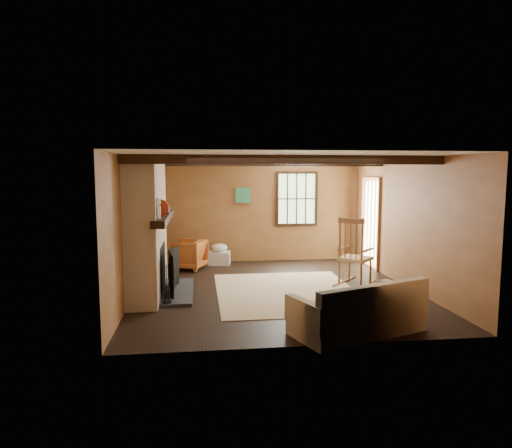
{
  "coord_description": "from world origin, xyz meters",
  "views": [
    {
      "loc": [
        -1.35,
        -8.07,
        2.14
      ],
      "look_at": [
        -0.28,
        0.4,
        1.17
      ],
      "focal_mm": 32.0,
      "sensor_mm": 36.0,
      "label": 1
    }
  ],
  "objects": [
    {
      "name": "ground",
      "position": [
        0.0,
        0.0,
        0.0
      ],
      "size": [
        5.5,
        5.5,
        0.0
      ],
      "primitive_type": "plane",
      "color": "black",
      "rests_on": "ground"
    },
    {
      "name": "rug",
      "position": [
        0.2,
        -0.2,
        0.0
      ],
      "size": [
        2.5,
        3.0,
        0.01
      ],
      "primitive_type": "cube",
      "color": "#CBAE87",
      "rests_on": "ground"
    },
    {
      "name": "firewood_pile",
      "position": [
        -2.11,
        2.59,
        0.11
      ],
      "size": [
        0.62,
        0.11,
        0.22
      ],
      "color": "brown",
      "rests_on": "ground"
    },
    {
      "name": "laundry_basket",
      "position": [
        -0.9,
        2.41,
        0.15
      ],
      "size": [
        0.55,
        0.44,
        0.3
      ],
      "primitive_type": "cube",
      "rotation": [
        0.0,
        0.0,
        -0.13
      ],
      "color": "white",
      "rests_on": "ground"
    },
    {
      "name": "room_envelope",
      "position": [
        0.22,
        0.26,
        1.63
      ],
      "size": [
        5.02,
        5.52,
        2.44
      ],
      "color": "#995F36",
      "rests_on": "ground"
    },
    {
      "name": "sofa",
      "position": [
        0.77,
        -2.39,
        0.26
      ],
      "size": [
        1.97,
        1.38,
        0.73
      ],
      "rotation": [
        0.0,
        0.0,
        0.36
      ],
      "color": "beige",
      "rests_on": "ground"
    },
    {
      "name": "basket_pillow",
      "position": [
        -0.9,
        2.41,
        0.4
      ],
      "size": [
        0.42,
        0.36,
        0.19
      ],
      "primitive_type": "ellipsoid",
      "rotation": [
        0.0,
        0.0,
        0.14
      ],
      "color": "beige",
      "rests_on": "laundry_basket"
    },
    {
      "name": "fireplace",
      "position": [
        -2.23,
        -0.0,
        1.1
      ],
      "size": [
        1.02,
        2.3,
        2.4
      ],
      "color": "brown",
      "rests_on": "ground"
    },
    {
      "name": "rocking_chair",
      "position": [
        1.58,
        0.18,
        0.55
      ],
      "size": [
        1.0,
        1.02,
        1.3
      ],
      "rotation": [
        0.0,
        0.0,
        2.38
      ],
      "color": "tan",
      "rests_on": "ground"
    },
    {
      "name": "armchair",
      "position": [
        -1.61,
        2.0,
        0.33
      ],
      "size": [
        0.93,
        0.92,
        0.65
      ],
      "primitive_type": "imported",
      "rotation": [
        0.0,
        0.0,
        -1.95
      ],
      "color": "#BF6026",
      "rests_on": "ground"
    }
  ]
}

